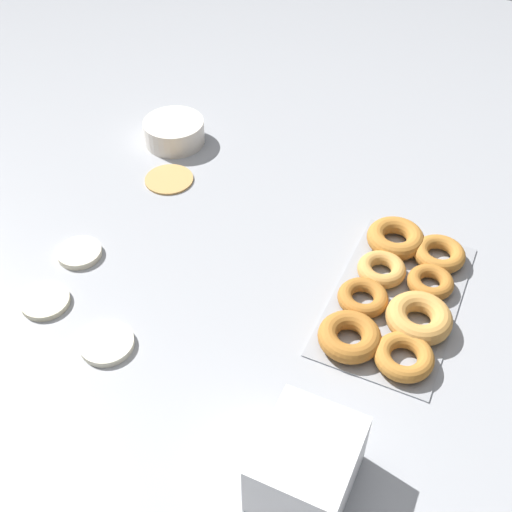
% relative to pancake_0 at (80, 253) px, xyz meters
% --- Properties ---
extents(ground_plane, '(3.00, 3.00, 0.00)m').
position_rel_pancake_0_xyz_m(ground_plane, '(0.06, -0.19, -0.01)').
color(ground_plane, '#9EA0A5').
extents(pancake_0, '(0.08, 0.08, 0.01)m').
position_rel_pancake_0_xyz_m(pancake_0, '(0.00, 0.00, 0.00)').
color(pancake_0, beige).
rests_on(pancake_0, ground_plane).
extents(pancake_1, '(0.09, 0.09, 0.01)m').
position_rel_pancake_0_xyz_m(pancake_1, '(-0.13, -0.02, -0.00)').
color(pancake_1, beige).
rests_on(pancake_1, ground_plane).
extents(pancake_2, '(0.09, 0.09, 0.01)m').
position_rel_pancake_0_xyz_m(pancake_2, '(-0.16, -0.17, -0.00)').
color(pancake_2, silver).
rests_on(pancake_2, ground_plane).
extents(pancake_3, '(0.11, 0.11, 0.01)m').
position_rel_pancake_0_xyz_m(pancake_3, '(0.28, -0.04, -0.00)').
color(pancake_3, tan).
rests_on(pancake_3, ground_plane).
extents(donut_tray, '(0.38, 0.21, 0.04)m').
position_rel_pancake_0_xyz_m(donut_tray, '(0.14, -0.58, 0.01)').
color(donut_tray, '#93969B').
rests_on(donut_tray, ground_plane).
extents(batter_bowl, '(0.14, 0.14, 0.05)m').
position_rel_pancake_0_xyz_m(batter_bowl, '(0.41, 0.03, 0.02)').
color(batter_bowl, silver).
rests_on(batter_bowl, ground_plane).
extents(container_stack, '(0.15, 0.13, 0.11)m').
position_rel_pancake_0_xyz_m(container_stack, '(-0.25, -0.56, 0.05)').
color(container_stack, white).
rests_on(container_stack, ground_plane).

